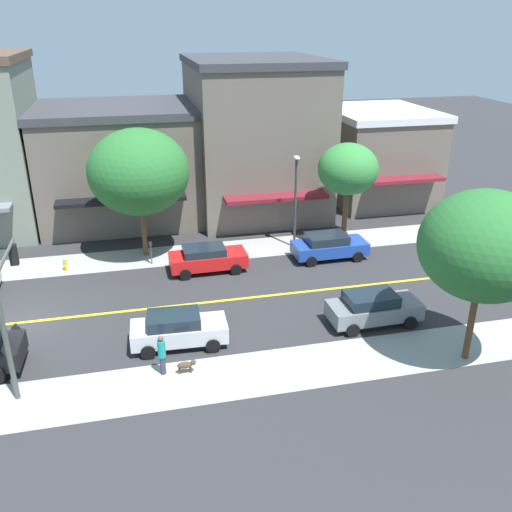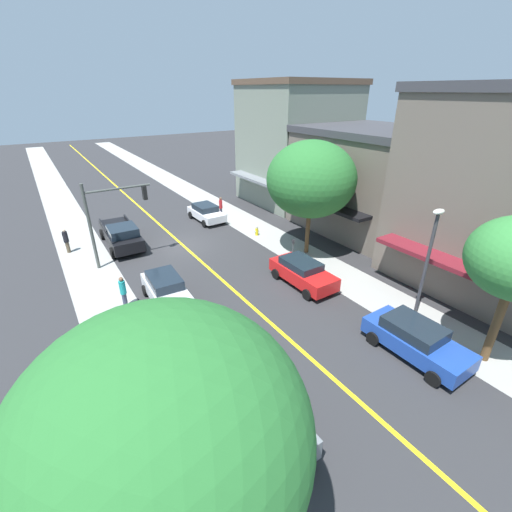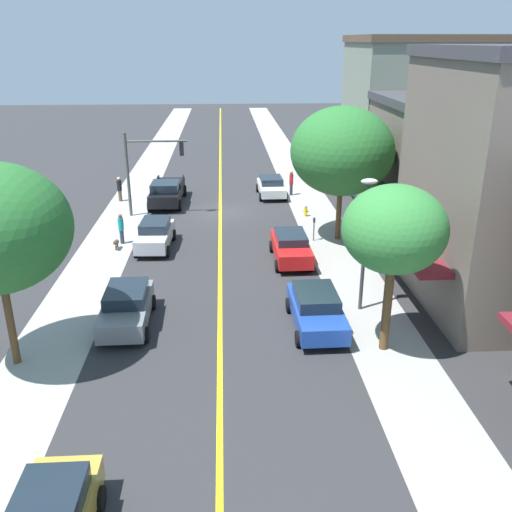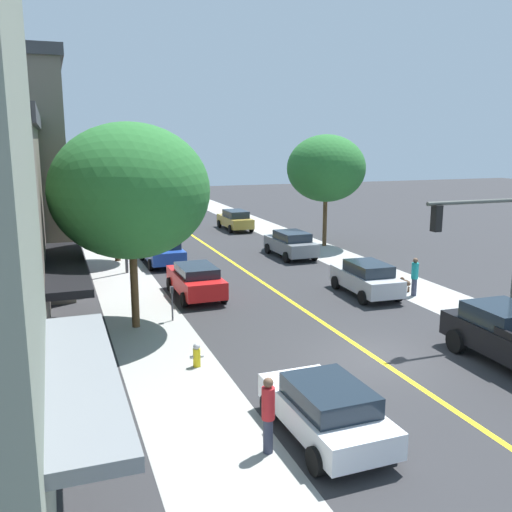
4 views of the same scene
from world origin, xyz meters
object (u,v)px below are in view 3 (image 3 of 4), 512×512
(white_sedan_left_curb, at_px, (271,186))
(street_tree_left_far, at_px, (394,230))
(street_lamp, at_px, (366,230))
(black_pickup_truck, at_px, (167,191))
(pedestrian_black_shirt, at_px, (120,188))
(parking_meter, at_px, (314,226))
(red_sedan_left_curb, at_px, (291,247))
(fire_hydrant, at_px, (306,211))
(street_tree_left_near, at_px, (342,151))
(grey_sedan_right_curb, at_px, (127,307))
(pedestrian_teal_shirt, at_px, (121,228))
(small_dog, at_px, (116,243))
(blue_sedan_left_curb, at_px, (316,309))
(traffic_light_mast, at_px, (147,162))
(silver_sedan_right_curb, at_px, (155,234))
(pedestrian_red_shirt, at_px, (291,182))

(white_sedan_left_curb, bearing_deg, street_tree_left_far, 4.71)
(street_lamp, height_order, black_pickup_truck, street_lamp)
(pedestrian_black_shirt, bearing_deg, parking_meter, -176.55)
(red_sedan_left_curb, xyz_separation_m, black_pickup_truck, (7.63, -11.65, 0.12))
(red_sedan_left_curb, bearing_deg, parking_meter, 150.07)
(fire_hydrant, bearing_deg, black_pickup_truck, -20.84)
(parking_meter, height_order, black_pickup_truck, black_pickup_truck)
(parking_meter, bearing_deg, fire_hydrant, -92.58)
(pedestrian_black_shirt, bearing_deg, street_tree_left_near, -172.83)
(street_lamp, relative_size, grey_sedan_right_curb, 1.34)
(pedestrian_teal_shirt, height_order, small_dog, pedestrian_teal_shirt)
(white_sedan_left_curb, relative_size, blue_sedan_left_curb, 0.93)
(black_pickup_truck, bearing_deg, blue_sedan_left_curb, 23.64)
(white_sedan_left_curb, bearing_deg, black_pickup_truck, -78.91)
(white_sedan_left_curb, relative_size, grey_sedan_right_curb, 0.95)
(traffic_light_mast, xyz_separation_m, pedestrian_teal_shirt, (0.97, 5.59, -2.68))
(street_tree_left_near, bearing_deg, silver_sedan_right_curb, 5.11)
(white_sedan_left_curb, xyz_separation_m, silver_sedan_right_curb, (7.57, 10.93, 0.06))
(red_sedan_left_curb, distance_m, silver_sedan_right_curb, 7.88)
(street_tree_left_far, xyz_separation_m, black_pickup_truck, (10.13, -20.97, -3.91))
(silver_sedan_right_curb, height_order, small_dog, silver_sedan_right_curb)
(pedestrian_teal_shirt, bearing_deg, pedestrian_red_shirt, -118.06)
(fire_hydrant, distance_m, street_lamp, 14.33)
(pedestrian_teal_shirt, bearing_deg, red_sedan_left_curb, -179.55)
(street_lamp, xyz_separation_m, black_pickup_truck, (10.01, -17.58, -2.77))
(red_sedan_left_curb, relative_size, small_dog, 5.60)
(traffic_light_mast, bearing_deg, white_sedan_left_curb, 27.50)
(street_tree_left_far, bearing_deg, parking_meter, -86.44)
(white_sedan_left_curb, bearing_deg, small_dog, -42.99)
(fire_hydrant, distance_m, traffic_light_mast, 11.04)
(black_pickup_truck, bearing_deg, small_dog, -11.15)
(blue_sedan_left_curb, distance_m, pedestrian_red_shirt, 21.00)
(blue_sedan_left_curb, bearing_deg, fire_hydrant, 172.63)
(pedestrian_black_shirt, relative_size, pedestrian_red_shirt, 0.98)
(street_tree_left_near, distance_m, red_sedan_left_curb, 6.44)
(street_tree_left_near, height_order, pedestrian_red_shirt, street_tree_left_near)
(parking_meter, bearing_deg, silver_sedan_right_curb, 4.19)
(white_sedan_left_curb, relative_size, black_pickup_truck, 0.70)
(black_pickup_truck, height_order, pedestrian_black_shirt, same)
(street_lamp, height_order, small_dog, street_lamp)
(parking_meter, bearing_deg, black_pickup_truck, -42.42)
(street_tree_left_far, distance_m, parking_meter, 13.04)
(blue_sedan_left_curb, bearing_deg, street_tree_left_far, 50.43)
(fire_hydrant, distance_m, red_sedan_left_curb, 8.25)
(street_tree_left_near, distance_m, grey_sedan_right_curb, 15.54)
(blue_sedan_left_curb, relative_size, grey_sedan_right_curb, 1.02)
(street_tree_left_far, height_order, small_dog, street_tree_left_far)
(red_sedan_left_curb, bearing_deg, white_sedan_left_curb, 178.86)
(fire_hydrant, xyz_separation_m, parking_meter, (0.22, 4.90, 0.54))
(white_sedan_left_curb, relative_size, pedestrian_red_shirt, 2.26)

